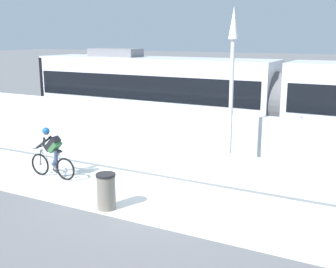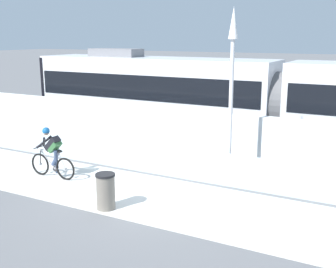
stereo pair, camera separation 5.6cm
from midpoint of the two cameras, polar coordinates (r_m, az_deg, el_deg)
The scene contains 10 objects.
ground_plane at distance 12.12m, azimuth -3.97°, elevation -8.18°, with size 200.00×200.00×0.00m, color slate.
bike_path_deck at distance 12.12m, azimuth -3.97°, elevation -8.15°, with size 32.00×3.20×0.01m, color silver.
glass_parapet at distance 13.48m, azimuth 0.15°, elevation -3.66°, with size 32.00×0.05×1.01m, color silver.
concrete_barrier_wall at distance 14.93m, azimuth 3.36°, elevation -0.33°, with size 32.00×0.36×1.86m, color white.
tram_rail_near at distance 17.38m, azimuth 6.73°, elevation -1.62°, with size 32.00×0.08×0.01m, color #595654.
tram_rail_far at distance 18.69m, azimuth 8.33°, elevation -0.62°, with size 32.00×0.08×0.01m, color #595654.
tram at distance 17.03m, azimuth 14.86°, elevation 4.23°, with size 22.56×2.54×3.81m.
cyclist_on_bike at distance 13.77m, azimuth -15.47°, elevation -2.59°, with size 1.77×0.58×1.61m.
lamp_post_antenna at distance 12.48m, azimuth 8.47°, elevation 7.90°, with size 0.28×0.28×5.20m.
trash_bin at distance 11.11m, azimuth -8.47°, elevation -7.65°, with size 0.51×0.51×0.96m.
Camera 1 is at (5.98, -9.59, 4.40)m, focal length 45.28 mm.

